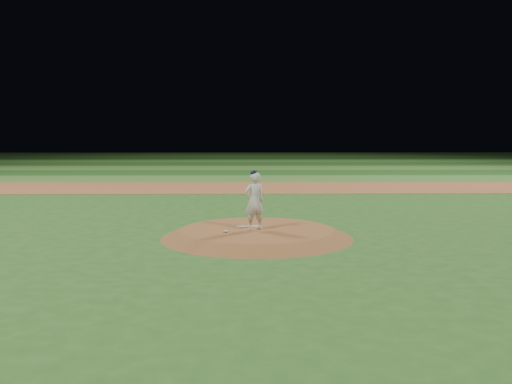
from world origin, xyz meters
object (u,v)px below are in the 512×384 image
pitching_rubber (248,227)px  pitcher_on_mound (254,201)px  pitchers_mound (257,233)px  rosin_bag (226,231)px

pitching_rubber → pitcher_on_mound: pitcher_on_mound is taller
pitching_rubber → pitcher_on_mound: 0.95m
pitchers_mound → pitching_rubber: size_ratio=8.43×
pitching_rubber → pitcher_on_mound: (0.17, -0.45, 0.82)m
pitching_rubber → rosin_bag: size_ratio=5.58×
pitching_rubber → rosin_bag: 1.05m
rosin_bag → pitching_rubber: bearing=53.4°
pitchers_mound → pitching_rubber: bearing=127.3°
pitching_rubber → rosin_bag: (-0.63, -0.85, 0.02)m
rosin_bag → pitcher_on_mound: bearing=26.3°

